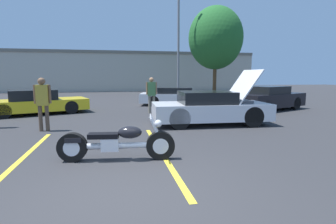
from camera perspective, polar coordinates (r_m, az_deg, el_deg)
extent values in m
plane|color=#2D2D30|center=(4.11, -8.85, -17.85)|extent=(80.00, 80.00, 0.00)
cube|color=yellow|center=(6.41, -29.56, -9.20)|extent=(0.12, 5.06, 0.01)
cube|color=yellow|center=(6.18, -1.42, -8.74)|extent=(0.12, 5.06, 0.01)
cube|color=#B2AD9E|center=(31.04, -11.46, 8.63)|extent=(32.00, 4.00, 4.40)
cube|color=slate|center=(31.13, -11.57, 12.40)|extent=(32.00, 4.20, 0.30)
cylinder|color=slate|center=(22.08, 2.27, 14.82)|extent=(0.18, 0.18, 8.80)
cylinder|color=brown|center=(23.63, 10.11, 7.15)|extent=(0.32, 0.32, 2.95)
ellipsoid|color=#236028|center=(23.84, 10.32, 15.56)|extent=(4.67, 4.67, 5.37)
cylinder|color=black|center=(5.62, -1.65, -7.27)|extent=(0.62, 0.23, 0.61)
cylinder|color=black|center=(5.82, -20.09, -7.23)|extent=(0.62, 0.23, 0.61)
cylinder|color=silver|center=(5.62, -1.65, -7.27)|extent=(0.35, 0.21, 0.33)
cylinder|color=silver|center=(5.82, -20.09, -7.23)|extent=(0.35, 0.21, 0.33)
cylinder|color=silver|center=(5.65, -11.04, -7.20)|extent=(1.56, 0.30, 0.12)
cube|color=silver|center=(5.65, -12.44, -6.80)|extent=(0.39, 0.28, 0.28)
ellipsoid|color=black|center=(5.56, -8.29, -4.41)|extent=(0.53, 0.34, 0.26)
cube|color=black|center=(5.63, -13.89, -5.02)|extent=(0.64, 0.33, 0.10)
cube|color=black|center=(5.77, -19.73, -5.64)|extent=(0.36, 0.26, 0.10)
cylinder|color=silver|center=(5.54, -2.61, -4.07)|extent=(0.31, 0.11, 0.62)
cylinder|color=silver|center=(5.49, -3.78, -1.10)|extent=(0.12, 0.70, 0.04)
sphere|color=silver|center=(5.51, -2.15, -2.51)|extent=(0.16, 0.16, 0.16)
cylinder|color=silver|center=(5.83, -14.97, -7.46)|extent=(1.19, 0.23, 0.09)
cube|color=silver|center=(9.69, 9.20, 0.23)|extent=(4.26, 1.97, 0.58)
cube|color=black|center=(9.59, 8.32, 3.19)|extent=(1.96, 1.66, 0.42)
cylinder|color=black|center=(9.50, 18.01, -1.02)|extent=(0.73, 0.26, 0.72)
cylinder|color=black|center=(10.86, 14.50, 0.21)|extent=(0.73, 0.26, 0.72)
cylinder|color=black|center=(8.67, 2.52, -1.46)|extent=(0.73, 0.26, 0.72)
cylinder|color=black|center=(10.14, 0.93, -0.07)|extent=(0.73, 0.26, 0.72)
cube|color=silver|center=(10.04, 15.83, 5.39)|extent=(0.96, 1.64, 1.22)
cube|color=#4C4C51|center=(10.07, 15.47, 1.77)|extent=(0.65, 0.99, 0.28)
cube|color=yellow|center=(13.56, -26.50, 1.39)|extent=(4.66, 3.09, 0.51)
cube|color=black|center=(13.51, -27.36, 3.36)|extent=(2.36, 2.13, 0.45)
cylinder|color=black|center=(13.00, -20.30, 0.97)|extent=(0.65, 0.41, 0.61)
cylinder|color=black|center=(14.49, -21.46, 1.59)|extent=(0.65, 0.41, 0.61)
cylinder|color=black|center=(12.78, -32.16, 0.12)|extent=(0.65, 0.41, 0.61)
cylinder|color=black|center=(14.29, -32.09, 0.83)|extent=(0.65, 0.41, 0.61)
cube|color=silver|center=(15.75, 2.14, 3.11)|extent=(4.71, 2.74, 0.54)
cube|color=black|center=(15.72, 1.50, 4.74)|extent=(2.31, 1.98, 0.35)
cylinder|color=black|center=(15.07, 7.35, 2.32)|extent=(0.65, 0.36, 0.61)
cylinder|color=black|center=(16.54, 6.93, 2.83)|extent=(0.65, 0.36, 0.61)
cylinder|color=black|center=(15.09, -3.11, 2.38)|extent=(0.65, 0.36, 0.61)
cylinder|color=black|center=(16.56, -2.60, 2.89)|extent=(0.65, 0.36, 0.61)
cube|color=black|center=(14.58, 20.97, 2.49)|extent=(4.41, 3.17, 0.67)
cube|color=black|center=(14.41, 20.70, 4.54)|extent=(2.29, 2.16, 0.38)
cylinder|color=black|center=(15.24, 26.02, 1.71)|extent=(0.69, 0.45, 0.65)
cylinder|color=black|center=(16.06, 21.27, 2.26)|extent=(0.69, 0.45, 0.65)
cylinder|color=black|center=(13.14, 20.52, 1.13)|extent=(0.69, 0.45, 0.65)
cylinder|color=black|center=(14.08, 15.42, 1.78)|extent=(0.69, 0.45, 0.65)
cylinder|color=gray|center=(12.50, -4.03, 1.67)|extent=(0.12, 0.12, 0.82)
cylinder|color=gray|center=(12.52, -3.13, 1.69)|extent=(0.12, 0.12, 0.82)
cube|color=#4C7F47|center=(12.45, -3.61, 5.03)|extent=(0.36, 0.20, 0.65)
cylinder|color=#9E704C|center=(12.42, -4.62, 5.16)|extent=(0.08, 0.08, 0.58)
cylinder|color=#9E704C|center=(12.48, -2.61, 5.19)|extent=(0.08, 0.08, 0.58)
sphere|color=#9E704C|center=(12.43, -3.63, 7.03)|extent=(0.22, 0.22, 0.22)
cylinder|color=brown|center=(9.32, -26.00, -1.26)|extent=(0.12, 0.12, 0.83)
cylinder|color=brown|center=(9.27, -24.80, -1.24)|extent=(0.12, 0.12, 0.83)
cube|color=#B29933|center=(9.21, -25.68, 3.32)|extent=(0.36, 0.20, 0.66)
cylinder|color=brown|center=(9.27, -27.01, 3.46)|extent=(0.08, 0.08, 0.59)
cylinder|color=brown|center=(9.16, -24.35, 3.58)|extent=(0.08, 0.08, 0.59)
sphere|color=brown|center=(9.19, -25.84, 6.05)|extent=(0.22, 0.22, 0.22)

